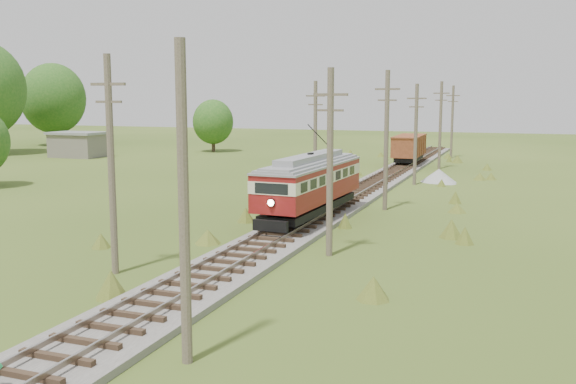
% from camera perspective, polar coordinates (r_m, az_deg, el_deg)
% --- Properties ---
extents(railbed_main, '(3.60, 96.00, 0.57)m').
position_cam_1_polar(railbed_main, '(45.91, 5.46, -0.51)').
color(railbed_main, '#605B54').
rests_on(railbed_main, ground).
extents(streetcar, '(3.09, 11.51, 5.22)m').
position_cam_1_polar(streetcar, '(37.22, 2.02, 0.99)').
color(streetcar, black).
rests_on(streetcar, ground).
extents(gondola, '(2.85, 8.24, 2.72)m').
position_cam_1_polar(gondola, '(69.78, 10.72, 3.95)').
color(gondola, black).
rests_on(gondola, ground).
extents(gravel_pile, '(3.16, 3.35, 1.15)m').
position_cam_1_polar(gravel_pile, '(56.94, 13.35, 1.38)').
color(gravel_pile, gray).
rests_on(gravel_pile, ground).
extents(utility_pole_r_1, '(0.30, 0.30, 8.80)m').
position_cam_1_polar(utility_pole_r_1, '(17.34, -9.25, -1.24)').
color(utility_pole_r_1, brown).
rests_on(utility_pole_r_1, ground).
extents(utility_pole_r_2, '(1.60, 0.30, 8.60)m').
position_cam_1_polar(utility_pole_r_2, '(29.20, 3.75, 2.79)').
color(utility_pole_r_2, brown).
rests_on(utility_pole_r_2, ground).
extents(utility_pole_r_3, '(1.60, 0.30, 9.00)m').
position_cam_1_polar(utility_pole_r_3, '(41.79, 8.73, 4.68)').
color(utility_pole_r_3, brown).
rests_on(utility_pole_r_3, ground).
extents(utility_pole_r_4, '(1.60, 0.30, 8.40)m').
position_cam_1_polar(utility_pole_r_4, '(54.62, 11.29, 5.14)').
color(utility_pole_r_4, brown).
rests_on(utility_pole_r_4, ground).
extents(utility_pole_r_5, '(1.60, 0.30, 8.90)m').
position_cam_1_polar(utility_pole_r_5, '(67.41, 13.39, 5.88)').
color(utility_pole_r_5, brown).
rests_on(utility_pole_r_5, ground).
extents(utility_pole_r_6, '(1.60, 0.30, 8.70)m').
position_cam_1_polar(utility_pole_r_6, '(80.35, 14.39, 6.14)').
color(utility_pole_r_6, brown).
rests_on(utility_pole_r_6, ground).
extents(utility_pole_l_a, '(1.60, 0.30, 9.00)m').
position_cam_1_polar(utility_pole_l_a, '(27.08, -15.45, 2.50)').
color(utility_pole_l_a, brown).
rests_on(utility_pole_l_a, ground).
extents(utility_pole_l_b, '(1.60, 0.30, 8.60)m').
position_cam_1_polar(utility_pole_l_b, '(52.46, 2.44, 5.28)').
color(utility_pole_l_b, brown).
rests_on(utility_pole_l_b, ground).
extents(tree_left_5, '(9.66, 9.66, 12.44)m').
position_cam_1_polar(tree_left_5, '(104.61, -20.13, 7.81)').
color(tree_left_5, '#38281C').
rests_on(tree_left_5, ground).
extents(tree_mid_a, '(5.46, 5.46, 7.03)m').
position_cam_1_polar(tree_mid_a, '(87.40, -6.68, 6.21)').
color(tree_mid_a, '#38281C').
rests_on(tree_mid_a, ground).
extents(shed, '(6.40, 4.40, 3.10)m').
position_cam_1_polar(shed, '(83.06, -18.19, 4.05)').
color(shed, slate).
rests_on(shed, ground).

